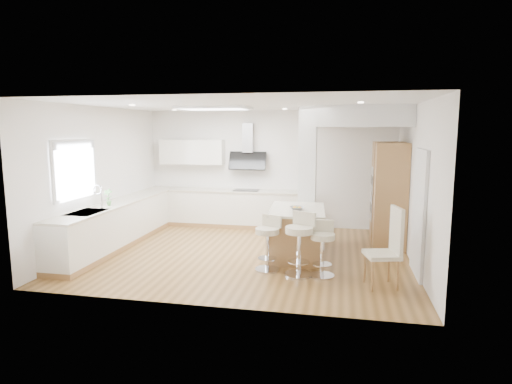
% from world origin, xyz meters
% --- Properties ---
extents(ground, '(6.00, 6.00, 0.00)m').
position_xyz_m(ground, '(0.00, 0.00, 0.00)').
color(ground, olive).
rests_on(ground, ground).
extents(ceiling, '(6.00, 5.00, 0.02)m').
position_xyz_m(ceiling, '(0.00, 0.00, 0.00)').
color(ceiling, white).
rests_on(ceiling, ground).
extents(wall_back, '(6.00, 0.04, 2.80)m').
position_xyz_m(wall_back, '(0.00, 2.50, 1.40)').
color(wall_back, white).
rests_on(wall_back, ground).
extents(wall_left, '(0.04, 5.00, 2.80)m').
position_xyz_m(wall_left, '(-3.00, 0.00, 1.40)').
color(wall_left, white).
rests_on(wall_left, ground).
extents(wall_right, '(0.04, 5.00, 2.80)m').
position_xyz_m(wall_right, '(3.00, 0.00, 1.40)').
color(wall_right, white).
rests_on(wall_right, ground).
extents(skylight, '(4.10, 2.10, 0.06)m').
position_xyz_m(skylight, '(-0.79, 0.60, 2.77)').
color(skylight, silver).
rests_on(skylight, ground).
extents(window_left, '(0.06, 1.28, 1.07)m').
position_xyz_m(window_left, '(-2.96, -0.90, 1.69)').
color(window_left, white).
rests_on(window_left, ground).
extents(doorway_right, '(0.05, 1.00, 2.10)m').
position_xyz_m(doorway_right, '(2.97, -0.60, 1.00)').
color(doorway_right, '#484138').
rests_on(doorway_right, ground).
extents(counter_left, '(0.63, 4.50, 1.35)m').
position_xyz_m(counter_left, '(-2.70, 0.23, 0.46)').
color(counter_left, '#A47846').
rests_on(counter_left, ground).
extents(counter_back, '(3.62, 0.63, 2.50)m').
position_xyz_m(counter_back, '(-0.91, 2.22, 0.70)').
color(counter_back, '#A47846').
rests_on(counter_back, ground).
extents(pillar, '(0.35, 0.35, 2.80)m').
position_xyz_m(pillar, '(1.05, 0.95, 1.40)').
color(pillar, silver).
rests_on(pillar, ground).
extents(soffit, '(1.78, 2.20, 0.40)m').
position_xyz_m(soffit, '(2.10, 1.40, 2.60)').
color(soffit, white).
rests_on(soffit, ground).
extents(oven_column, '(0.63, 1.21, 2.10)m').
position_xyz_m(oven_column, '(2.68, 1.23, 1.05)').
color(oven_column, '#A47846').
rests_on(oven_column, ground).
extents(peninsula, '(1.08, 1.55, 0.98)m').
position_xyz_m(peninsula, '(0.95, 0.02, 0.46)').
color(peninsula, '#A47846').
rests_on(peninsula, ground).
extents(bar_stool_a, '(0.54, 0.54, 0.93)m').
position_xyz_m(bar_stool_a, '(0.55, -0.87, 0.52)').
color(bar_stool_a, silver).
rests_on(bar_stool_a, ground).
extents(bar_stool_b, '(0.61, 0.61, 1.03)m').
position_xyz_m(bar_stool_b, '(1.10, -1.02, 0.58)').
color(bar_stool_b, silver).
rests_on(bar_stool_b, ground).
extents(bar_stool_c, '(0.42, 0.42, 0.90)m').
position_xyz_m(bar_stool_c, '(1.46, -0.99, 0.51)').
color(bar_stool_c, silver).
rests_on(bar_stool_c, ground).
extents(dining_chair, '(0.58, 0.58, 1.22)m').
position_xyz_m(dining_chair, '(2.46, -1.25, 0.65)').
color(dining_chair, beige).
rests_on(dining_chair, ground).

